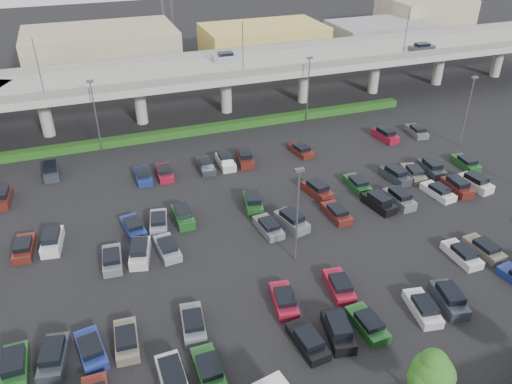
# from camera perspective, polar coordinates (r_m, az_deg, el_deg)

# --- Properties ---
(ground) EXTENTS (280.00, 280.00, 0.00)m
(ground) POSITION_cam_1_polar(r_m,az_deg,el_deg) (56.46, 1.21, -2.91)
(ground) COLOR black
(overpass) EXTENTS (150.00, 13.00, 15.80)m
(overpass) POSITION_cam_1_polar(r_m,az_deg,el_deg) (81.31, -7.15, 13.20)
(overpass) COLOR gray
(overpass) RESTS_ON ground
(hedge) EXTENTS (66.00, 1.60, 1.10)m
(hedge) POSITION_cam_1_polar(r_m,az_deg,el_deg) (77.22, -5.44, 7.23)
(hedge) COLOR #1A4213
(hedge) RESTS_ON ground
(tree_row) EXTENTS (65.07, 3.66, 5.94)m
(tree_row) POSITION_cam_1_polar(r_m,az_deg,el_deg) (37.27, 17.99, -19.71)
(tree_row) COLOR #332316
(tree_row) RESTS_ON ground
(parked_cars) EXTENTS (62.87, 41.61, 1.67)m
(parked_cars) POSITION_cam_1_polar(r_m,az_deg,el_deg) (52.97, 2.16, -4.65)
(parked_cars) COLOR black
(parked_cars) RESTS_ON ground
(light_poles) EXTENTS (66.90, 48.38, 10.30)m
(light_poles) POSITION_cam_1_polar(r_m,az_deg,el_deg) (53.76, -3.59, 2.92)
(light_poles) COLOR #54545A
(light_poles) RESTS_ON ground
(distant_buildings) EXTENTS (138.00, 24.00, 9.00)m
(distant_buildings) POSITION_cam_1_polar(r_m,az_deg,el_deg) (112.97, -4.29, 16.69)
(distant_buildings) COLOR slate
(distant_buildings) RESTS_ON ground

